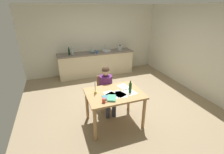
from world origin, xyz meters
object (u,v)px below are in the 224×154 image
object	(u,v)px
wine_bottle_on_table	(130,88)
bottle_vinegar	(72,52)
book_cookery	(106,98)
mixing_bowl	(92,52)
chair_at_table	(105,91)
candlestick	(95,90)
bottle_oil	(69,52)
stovetop_kettle	(120,48)
book_magazine	(112,98)
teacup_on_counter	(97,52)
wine_glass_near_sink	(96,48)
dining_table	(114,98)
person_seated	(107,87)
coffee_mug	(104,100)
sink_unit	(106,51)
wine_glass_by_kettle	(94,49)

from	to	relation	value
wine_bottle_on_table	bottle_vinegar	world-z (taller)	bottle_vinegar
book_cookery	mixing_bowl	world-z (taller)	mixing_bowl
chair_at_table	candlestick	size ratio (longest dim) A/B	3.19
bottle_oil	stovetop_kettle	world-z (taller)	bottle_oil
candlestick	bottle_oil	world-z (taller)	bottle_oil
book_magazine	teacup_on_counter	world-z (taller)	teacup_on_counter
candlestick	wine_glass_near_sink	world-z (taller)	candlestick
mixing_bowl	stovetop_kettle	bearing A→B (deg)	1.26
bottle_oil	bottle_vinegar	distance (m)	0.11
dining_table	bottle_oil	bearing A→B (deg)	101.58
dining_table	stovetop_kettle	size ratio (longest dim) A/B	5.49
chair_at_table	book_cookery	size ratio (longest dim) A/B	4.89
candlestick	wine_glass_near_sink	xyz separation A→B (m)	(0.83, 3.06, 0.14)
mixing_bowl	person_seated	bearing A→B (deg)	-95.61
dining_table	book_cookery	size ratio (longest dim) A/B	6.65
wine_bottle_on_table	bottle_oil	size ratio (longest dim) A/B	0.95
bottle_vinegar	book_cookery	bearing A→B (deg)	-84.86
stovetop_kettle	book_magazine	bearing A→B (deg)	-115.14
book_magazine	stovetop_kettle	size ratio (longest dim) A/B	1.12
wine_bottle_on_table	stovetop_kettle	world-z (taller)	stovetop_kettle
dining_table	coffee_mug	distance (m)	0.46
book_cookery	bottle_vinegar	distance (m)	3.09
mixing_bowl	stovetop_kettle	world-z (taller)	stovetop_kettle
wine_bottle_on_table	chair_at_table	bearing A→B (deg)	113.11
wine_bottle_on_table	wine_glass_near_sink	xyz separation A→B (m)	(0.11, 3.26, 0.10)
bottle_vinegar	wine_glass_near_sink	bearing A→B (deg)	14.63
wine_bottle_on_table	stovetop_kettle	size ratio (longest dim) A/B	1.23
sink_unit	mixing_bowl	size ratio (longest dim) A/B	1.99
mixing_bowl	wine_glass_near_sink	distance (m)	0.27
wine_bottle_on_table	mixing_bowl	world-z (taller)	wine_bottle_on_table
person_seated	bottle_oil	size ratio (longest dim) A/B	4.19
wine_glass_by_kettle	teacup_on_counter	size ratio (longest dim) A/B	1.33
person_seated	sink_unit	world-z (taller)	person_seated
chair_at_table	mixing_bowl	distance (m)	2.37
candlestick	wine_bottle_on_table	xyz separation A→B (m)	(0.72, -0.20, 0.04)
wine_glass_by_kettle	person_seated	bearing A→B (deg)	-97.32
coffee_mug	teacup_on_counter	bearing A→B (deg)	77.45
person_seated	book_magazine	world-z (taller)	person_seated
book_magazine	wine_glass_near_sink	distance (m)	3.44
book_magazine	bottle_oil	xyz separation A→B (m)	(-0.47, 3.19, 0.21)
stovetop_kettle	wine_glass_near_sink	world-z (taller)	stovetop_kettle
candlestick	teacup_on_counter	size ratio (longest dim) A/B	2.39
stovetop_kettle	teacup_on_counter	distance (m)	1.01
candlestick	mixing_bowl	bearing A→B (deg)	77.59
book_cookery	stovetop_kettle	xyz separation A→B (m)	(1.61, 3.17, 0.19)
chair_at_table	bottle_oil	distance (m)	2.43
bottle_oil	wine_glass_by_kettle	size ratio (longest dim) A/B	1.85
wine_glass_by_kettle	teacup_on_counter	world-z (taller)	wine_glass_by_kettle
wine_glass_by_kettle	sink_unit	bearing A→B (deg)	-17.20
chair_at_table	wine_glass_by_kettle	size ratio (longest dim) A/B	5.76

